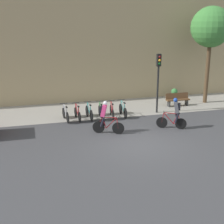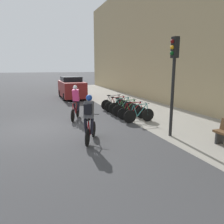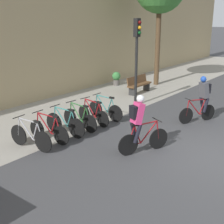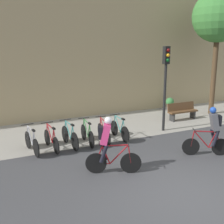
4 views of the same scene
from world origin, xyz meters
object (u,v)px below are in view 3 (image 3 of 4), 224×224
bench (139,84)px  parked_bike_1 (49,130)px  parked_bike_3 (80,119)px  potted_plant (116,78)px  cyclist_pink (139,123)px  parked_bike_2 (65,124)px  parked_bike_0 (31,136)px  traffic_light_pole (137,47)px  cyclist_grey (202,97)px  parked_bike_5 (105,109)px  parked_bike_4 (93,114)px

bench → parked_bike_1: bearing=-169.4°
parked_bike_3 → potted_plant: size_ratio=2.16×
cyclist_pink → parked_bike_3: cyclist_pink is taller
parked_bike_3 → parked_bike_2: bearing=179.9°
parked_bike_0 → traffic_light_pole: traffic_light_pole is taller
traffic_light_pole → cyclist_grey: bearing=-95.5°
cyclist_grey → parked_bike_5: (-2.04, 3.03, -0.55)m
cyclist_pink → parked_bike_4: bearing=67.9°
cyclist_pink → parked_bike_3: bearing=81.7°
parked_bike_0 → potted_plant: 9.35m
potted_plant → parked_bike_3: bearing=-152.7°
parked_bike_5 → bench: 4.60m
parked_bike_1 → potted_plant: parked_bike_1 is taller
parked_bike_0 → bench: size_ratio=0.99×
parked_bike_2 → parked_bike_4: parked_bike_2 is taller
parked_bike_1 → parked_bike_3: (1.42, 0.00, 0.01)m
cyclist_pink → parked_bike_2: (-0.31, 2.74, -0.54)m
cyclist_grey → parked_bike_5: bearing=124.0°
parked_bike_0 → parked_bike_2: parked_bike_2 is taller
bench → cyclist_grey: bearing=-118.3°
parked_bike_3 → potted_plant: 7.40m
parked_bike_5 → parked_bike_1: bearing=-180.0°
cyclist_pink → parked_bike_1: (-1.02, 2.74, -0.56)m
parked_bike_2 → parked_bike_4: size_ratio=1.04×
parked_bike_3 → parked_bike_5: (1.43, 0.00, -0.00)m
parked_bike_3 → bench: 5.98m
parked_bike_4 → bench: parked_bike_4 is taller
parked_bike_2 → parked_bike_3: (0.71, -0.00, -0.01)m
parked_bike_3 → potted_plant: parked_bike_3 is taller
parked_bike_4 → parked_bike_5: (0.71, 0.00, 0.01)m
parked_bike_0 → traffic_light_pole: size_ratio=0.45×
parked_bike_0 → cyclist_grey: bearing=-28.4°
parked_bike_2 → parked_bike_0: bearing=-180.0°
parked_bike_0 → parked_bike_5: parked_bike_0 is taller
parked_bike_3 → potted_plant: (6.57, 3.39, 0.04)m
parked_bike_3 → parked_bike_4: parked_bike_3 is taller
cyclist_grey → parked_bike_4: 4.13m
cyclist_pink → parked_bike_2: cyclist_pink is taller
parked_bike_4 → cyclist_grey: bearing=-47.7°
cyclist_pink → parked_bike_4: (1.11, 2.74, -0.56)m
parked_bike_2 → bench: parked_bike_2 is taller
parked_bike_0 → parked_bike_3: parked_bike_0 is taller
bench → parked_bike_0: bearing=-170.4°
cyclist_pink → cyclist_grey: (3.87, -0.28, 0.00)m
parked_bike_0 → bench: parked_bike_0 is taller
cyclist_pink → parked_bike_3: (0.40, 2.74, -0.55)m
cyclist_grey → traffic_light_pole: bearing=84.5°
parked_bike_3 → traffic_light_pole: (3.78, 0.17, 2.21)m
cyclist_pink → cyclist_grey: cyclist_pink is taller
parked_bike_2 → traffic_light_pole: size_ratio=0.45×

